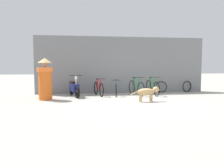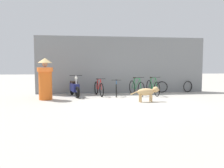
{
  "view_description": "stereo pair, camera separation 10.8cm",
  "coord_description": "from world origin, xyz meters",
  "px_view_note": "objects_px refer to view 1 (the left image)",
  "views": [
    {
      "loc": [
        -2.2,
        -8.35,
        1.45
      ],
      "look_at": [
        -0.84,
        1.16,
        0.65
      ],
      "focal_mm": 35.0,
      "sensor_mm": 36.0,
      "label": 1
    },
    {
      "loc": [
        -2.09,
        -8.37,
        1.45
      ],
      "look_at": [
        -0.84,
        1.16,
        0.65
      ],
      "focal_mm": 35.0,
      "sensor_mm": 36.0,
      "label": 2
    }
  ],
  "objects_px": {
    "bicycle_1": "(116,89)",
    "bicycle_2": "(136,88)",
    "spare_tire_right": "(161,87)",
    "spare_tire_left": "(187,86)",
    "motorcycle": "(74,88)",
    "person_in_robes": "(45,79)",
    "bicycle_0": "(99,88)",
    "bicycle_3": "(152,87)",
    "stray_dog": "(148,92)"
  },
  "relations": [
    {
      "from": "bicycle_1",
      "to": "bicycle_2",
      "type": "height_order",
      "value": "bicycle_2"
    },
    {
      "from": "spare_tire_right",
      "to": "spare_tire_left",
      "type": "bearing_deg",
      "value": -0.06
    },
    {
      "from": "motorcycle",
      "to": "person_in_robes",
      "type": "bearing_deg",
      "value": -69.47
    },
    {
      "from": "person_in_robes",
      "to": "spare_tire_left",
      "type": "bearing_deg",
      "value": -178.7
    },
    {
      "from": "bicycle_0",
      "to": "bicycle_3",
      "type": "relative_size",
      "value": 0.93
    },
    {
      "from": "bicycle_0",
      "to": "person_in_robes",
      "type": "xyz_separation_m",
      "value": [
        -2.36,
        -1.0,
        0.56
      ]
    },
    {
      "from": "bicycle_1",
      "to": "spare_tire_left",
      "type": "bearing_deg",
      "value": 110.7
    },
    {
      "from": "spare_tire_right",
      "to": "bicycle_2",
      "type": "bearing_deg",
      "value": -151.08
    },
    {
      "from": "stray_dog",
      "to": "spare_tire_left",
      "type": "bearing_deg",
      "value": 34.5
    },
    {
      "from": "motorcycle",
      "to": "bicycle_0",
      "type": "bearing_deg",
      "value": 83.76
    },
    {
      "from": "bicycle_0",
      "to": "bicycle_3",
      "type": "bearing_deg",
      "value": 75.67
    },
    {
      "from": "bicycle_1",
      "to": "stray_dog",
      "type": "height_order",
      "value": "bicycle_1"
    },
    {
      "from": "person_in_robes",
      "to": "spare_tire_right",
      "type": "relative_size",
      "value": 2.92
    },
    {
      "from": "person_in_robes",
      "to": "bicycle_0",
      "type": "bearing_deg",
      "value": -169.08
    },
    {
      "from": "person_in_robes",
      "to": "bicycle_1",
      "type": "bearing_deg",
      "value": -176.67
    },
    {
      "from": "stray_dog",
      "to": "spare_tire_right",
      "type": "relative_size",
      "value": 2.06
    },
    {
      "from": "spare_tire_left",
      "to": "motorcycle",
      "type": "bearing_deg",
      "value": -171.61
    },
    {
      "from": "bicycle_3",
      "to": "person_in_robes",
      "type": "distance_m",
      "value": 5.12
    },
    {
      "from": "spare_tire_left",
      "to": "spare_tire_right",
      "type": "distance_m",
      "value": 1.49
    },
    {
      "from": "bicycle_3",
      "to": "stray_dog",
      "type": "height_order",
      "value": "bicycle_3"
    },
    {
      "from": "motorcycle",
      "to": "stray_dog",
      "type": "relative_size",
      "value": 1.38
    },
    {
      "from": "bicycle_3",
      "to": "stray_dog",
      "type": "distance_m",
      "value": 2.13
    },
    {
      "from": "bicycle_2",
      "to": "spare_tire_left",
      "type": "xyz_separation_m",
      "value": [
        3.13,
        0.91,
        -0.07
      ]
    },
    {
      "from": "bicycle_1",
      "to": "bicycle_3",
      "type": "distance_m",
      "value": 1.83
    },
    {
      "from": "spare_tire_left",
      "to": "spare_tire_right",
      "type": "relative_size",
      "value": 1.02
    },
    {
      "from": "bicycle_1",
      "to": "spare_tire_right",
      "type": "bearing_deg",
      "value": 116.98
    },
    {
      "from": "stray_dog",
      "to": "spare_tire_left",
      "type": "distance_m",
      "value": 4.26
    },
    {
      "from": "motorcycle",
      "to": "stray_dog",
      "type": "height_order",
      "value": "motorcycle"
    },
    {
      "from": "bicycle_1",
      "to": "person_in_robes",
      "type": "xyz_separation_m",
      "value": [
        -3.21,
        -0.88,
        0.58
      ]
    },
    {
      "from": "spare_tire_left",
      "to": "bicycle_2",
      "type": "bearing_deg",
      "value": -163.83
    },
    {
      "from": "bicycle_3",
      "to": "spare_tire_left",
      "type": "distance_m",
      "value": 2.48
    },
    {
      "from": "bicycle_1",
      "to": "bicycle_3",
      "type": "xyz_separation_m",
      "value": [
        1.82,
        -0.05,
        0.05
      ]
    },
    {
      "from": "bicycle_3",
      "to": "person_in_robes",
      "type": "xyz_separation_m",
      "value": [
        -5.03,
        -0.83,
        0.53
      ]
    },
    {
      "from": "spare_tire_left",
      "to": "bicycle_1",
      "type": "bearing_deg",
      "value": -168.27
    },
    {
      "from": "motorcycle",
      "to": "person_in_robes",
      "type": "xyz_separation_m",
      "value": [
        -1.19,
        -0.83,
        0.51
      ]
    },
    {
      "from": "bicycle_3",
      "to": "motorcycle",
      "type": "bearing_deg",
      "value": -93.0
    },
    {
      "from": "bicycle_1",
      "to": "bicycle_3",
      "type": "relative_size",
      "value": 0.94
    },
    {
      "from": "stray_dog",
      "to": "spare_tire_right",
      "type": "height_order",
      "value": "spare_tire_right"
    },
    {
      "from": "bicycle_0",
      "to": "bicycle_2",
      "type": "relative_size",
      "value": 0.94
    },
    {
      "from": "bicycle_2",
      "to": "stray_dog",
      "type": "distance_m",
      "value": 1.96
    },
    {
      "from": "bicycle_2",
      "to": "motorcycle",
      "type": "xyz_separation_m",
      "value": [
        -3.01,
        0.0,
        0.02
      ]
    },
    {
      "from": "bicycle_0",
      "to": "motorcycle",
      "type": "height_order",
      "value": "motorcycle"
    },
    {
      "from": "stray_dog",
      "to": "person_in_robes",
      "type": "xyz_separation_m",
      "value": [
        -4.18,
        1.13,
        0.5
      ]
    },
    {
      "from": "bicycle_2",
      "to": "person_in_robes",
      "type": "xyz_separation_m",
      "value": [
        -4.2,
        -0.83,
        0.53
      ]
    },
    {
      "from": "bicycle_0",
      "to": "spare_tire_left",
      "type": "relative_size",
      "value": 2.67
    },
    {
      "from": "bicycle_0",
      "to": "motorcycle",
      "type": "bearing_deg",
      "value": -92.49
    },
    {
      "from": "bicycle_1",
      "to": "spare_tire_left",
      "type": "height_order",
      "value": "bicycle_1"
    },
    {
      "from": "stray_dog",
      "to": "spare_tire_right",
      "type": "distance_m",
      "value": 3.32
    },
    {
      "from": "bicycle_2",
      "to": "motorcycle",
      "type": "relative_size",
      "value": 1.01
    },
    {
      "from": "bicycle_1",
      "to": "spare_tire_left",
      "type": "distance_m",
      "value": 4.22
    }
  ]
}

